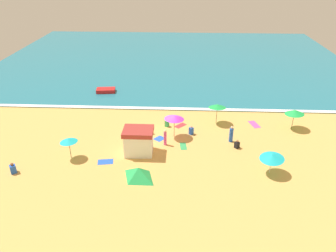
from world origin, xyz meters
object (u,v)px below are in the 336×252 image
beach_umbrella_1 (272,157)px  beach_umbrella_2 (295,112)px  beachgoer_3 (231,134)px  small_boat_0 (106,90)px  lifeguard_cabana (139,141)px  beach_umbrella_3 (174,118)px  beachgoer_5 (167,123)px  beach_umbrella_4 (69,140)px  beachgoer_0 (191,130)px  beachgoer_4 (13,169)px  beachgoer_1 (237,144)px  beach_umbrella_0 (217,106)px  beachgoer_2 (165,137)px  beach_tent (139,173)px  beachgoer_6 (150,131)px

beach_umbrella_1 → beach_umbrella_2: beach_umbrella_2 is taller
beachgoer_3 → small_boat_0: beachgoer_3 is taller
lifeguard_cabana → beachgoer_3: 9.18m
beach_umbrella_3 → beachgoer_5: (-0.85, 2.17, -1.72)m
beach_umbrella_4 → beachgoer_0: bearing=24.4°
beachgoer_0 → beachgoer_4: bearing=-153.6°
beachgoer_4 → small_boat_0: bearing=78.2°
beachgoer_1 → beachgoer_5: 8.05m
beach_umbrella_2 → beachgoer_4: beach_umbrella_2 is taller
lifeguard_cabana → beachgoer_3: size_ratio=1.61×
beach_umbrella_3 → beach_umbrella_4: size_ratio=1.25×
lifeguard_cabana → beach_umbrella_0: 10.14m
beachgoer_0 → small_boat_0: (-11.29, 10.98, -0.08)m
lifeguard_cabana → beachgoer_4: 10.91m
beachgoer_1 → beachgoer_2: beachgoer_2 is taller
beach_umbrella_0 → beach_umbrella_3: (-4.53, -3.27, 0.10)m
beachgoer_3 → beachgoer_5: size_ratio=1.78×
beachgoer_1 → beach_umbrella_0: bearing=106.5°
beach_umbrella_1 → lifeguard_cabana: bearing=166.9°
beach_umbrella_2 → beachgoer_3: (-6.86, -3.14, -1.12)m
beachgoer_5 → lifeguard_cabana: bearing=-113.2°
beach_umbrella_3 → beach_tent: (-2.70, -7.14, -1.64)m
beach_umbrella_4 → beach_umbrella_0: bearing=29.1°
beachgoer_5 → small_boat_0: (-8.71, 9.40, -0.08)m
beach_umbrella_2 → beachgoer_6: bearing=-172.7°
beachgoer_0 → beachgoer_3: 4.13m
beach_umbrella_2 → beachgoer_2: size_ratio=1.68×
lifeguard_cabana → beach_umbrella_0: lifeguard_cabana is taller
beach_tent → small_boat_0: (-6.85, 18.71, -0.17)m
beach_umbrella_3 → beachgoer_2: 2.30m
beach_umbrella_1 → beach_tent: bearing=-173.7°
beach_umbrella_1 → beachgoer_6: 12.65m
beachgoer_4 → lifeguard_cabana: bearing=19.7°
beachgoer_6 → beachgoer_2: bearing=-51.2°
beach_umbrella_2 → beach_umbrella_3: 12.72m
beach_umbrella_0 → small_boat_0: beach_umbrella_0 is taller
beach_umbrella_0 → small_boat_0: 16.43m
beach_tent → beach_umbrella_4: bearing=157.4°
beach_tent → beachgoer_3: size_ratio=1.76×
beachgoer_2 → beachgoer_6: 2.81m
beach_umbrella_4 → beachgoer_2: beach_umbrella_4 is taller
beach_tent → beachgoer_1: size_ratio=3.43×
lifeguard_cabana → beachgoer_3: bearing=16.0°
beachgoer_4 → beach_umbrella_1: bearing=2.7°
beach_umbrella_1 → small_boat_0: beach_umbrella_1 is taller
beach_umbrella_2 → beachgoer_0: bearing=-170.4°
beach_umbrella_0 → beach_tent: beach_umbrella_0 is taller
beach_umbrella_1 → beachgoer_5: beach_umbrella_1 is taller
beachgoer_0 → beachgoer_2: (-2.56, -2.27, 0.40)m
beach_umbrella_0 → beachgoer_4: bearing=-150.4°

